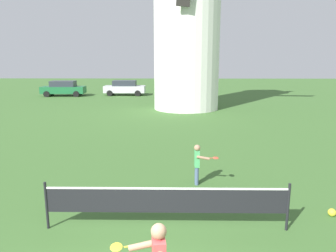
# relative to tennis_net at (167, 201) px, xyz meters

# --- Properties ---
(tennis_net) EXTENTS (5.40, 0.06, 1.10)m
(tennis_net) POSITION_rel_tennis_net_xyz_m (0.00, 0.00, 0.00)
(tennis_net) COLOR black
(tennis_net) RESTS_ON ground_plane
(player_far) EXTENTS (0.72, 0.49, 1.24)m
(player_far) POSITION_rel_tennis_net_xyz_m (0.89, 2.66, 0.02)
(player_far) COLOR slate
(player_far) RESTS_ON ground_plane
(stray_ball) EXTENTS (0.19, 0.19, 0.19)m
(stray_ball) POSITION_rel_tennis_net_xyz_m (4.00, 0.67, -0.59)
(stray_ball) COLOR yellow
(stray_ball) RESTS_ON ground_plane
(parked_car_green) EXTENTS (4.44, 2.05, 1.56)m
(parked_car_green) POSITION_rel_tennis_net_xyz_m (-11.20, 26.40, 0.12)
(parked_car_green) COLOR #1E6638
(parked_car_green) RESTS_ON ground_plane
(parked_car_silver) EXTENTS (4.29, 1.90, 1.56)m
(parked_car_silver) POSITION_rel_tennis_net_xyz_m (-4.96, 27.23, 0.12)
(parked_car_silver) COLOR silver
(parked_car_silver) RESTS_ON ground_plane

